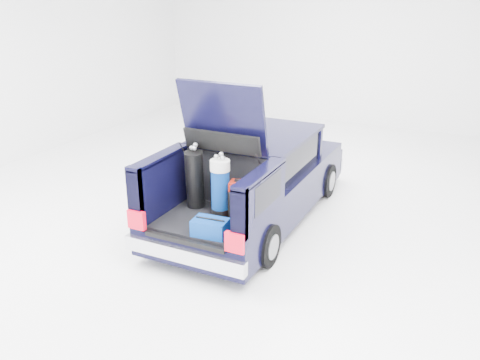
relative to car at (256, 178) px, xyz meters
The scene contains 6 objects.
ground 0.68m from the car, 90.00° to the right, with size 14.00×14.00×0.00m, color white.
car is the anchor object (origin of this frame).
red_suitcase 1.44m from the car, 73.54° to the right, with size 0.38×0.29×0.57m.
black_golf_bag 1.41m from the car, 106.51° to the right, with size 0.37×0.42×0.97m.
blue_golf_bag 1.44m from the car, 86.85° to the right, with size 0.36×0.36×0.93m.
blue_duffel 2.02m from the car, 82.79° to the right, with size 0.48×0.34×0.24m.
Camera 1 is at (3.22, -7.09, 3.65)m, focal length 38.00 mm.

